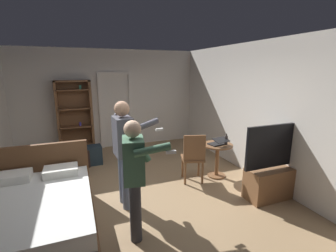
% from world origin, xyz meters
% --- Properties ---
extents(ground_plane, '(6.97, 6.97, 0.00)m').
position_xyz_m(ground_plane, '(0.00, 0.00, 0.00)').
color(ground_plane, '#997A56').
extents(wall_back, '(5.17, 0.12, 2.73)m').
position_xyz_m(wall_back, '(0.00, 3.23, 1.37)').
color(wall_back, silver).
rests_on(wall_back, ground_plane).
extents(wall_right, '(0.12, 6.58, 2.73)m').
position_xyz_m(wall_right, '(2.52, 0.00, 1.37)').
color(wall_right, silver).
rests_on(wall_right, ground_plane).
extents(doorway_frame, '(0.93, 0.08, 2.13)m').
position_xyz_m(doorway_frame, '(0.14, 3.15, 1.22)').
color(doorway_frame, white).
rests_on(doorway_frame, ground_plane).
extents(bed, '(1.51, 1.98, 1.02)m').
position_xyz_m(bed, '(-1.54, -0.35, 0.30)').
color(bed, brown).
rests_on(bed, ground_plane).
extents(bookshelf, '(0.88, 0.32, 1.93)m').
position_xyz_m(bookshelf, '(-0.94, 3.00, 1.03)').
color(bookshelf, brown).
rests_on(bookshelf, ground_plane).
extents(tv_flatscreen, '(1.25, 0.40, 1.32)m').
position_xyz_m(tv_flatscreen, '(2.16, -0.73, 0.41)').
color(tv_flatscreen, brown).
rests_on(tv_flatscreen, ground_plane).
extents(side_table, '(0.61, 0.61, 0.70)m').
position_xyz_m(side_table, '(1.73, 0.35, 0.47)').
color(side_table, brown).
rests_on(side_table, ground_plane).
extents(laptop, '(0.38, 0.39, 0.16)m').
position_xyz_m(laptop, '(1.71, 0.31, 0.75)').
color(laptop, black).
rests_on(laptop, side_table).
extents(bottle_on_table, '(0.06, 0.06, 0.23)m').
position_xyz_m(bottle_on_table, '(1.87, 0.27, 0.80)').
color(bottle_on_table, '#342D2C').
rests_on(bottle_on_table, side_table).
extents(wooden_chair, '(0.52, 0.52, 0.99)m').
position_xyz_m(wooden_chair, '(1.15, 0.29, 0.54)').
color(wooden_chair, brown).
rests_on(wooden_chair, ground_plane).
extents(person_blue_shirt, '(0.61, 0.63, 1.59)m').
position_xyz_m(person_blue_shirt, '(-0.28, -0.83, 0.90)').
color(person_blue_shirt, '#333338').
rests_on(person_blue_shirt, ground_plane).
extents(person_striped_shirt, '(0.73, 0.55, 1.73)m').
position_xyz_m(person_striped_shirt, '(-0.25, -0.04, 0.99)').
color(person_striped_shirt, slate).
rests_on(person_striped_shirt, ground_plane).
extents(suitcase_dark, '(0.66, 0.40, 0.40)m').
position_xyz_m(suitcase_dark, '(-1.04, 1.88, 0.20)').
color(suitcase_dark, black).
rests_on(suitcase_dark, ground_plane).
extents(suitcase_small, '(0.62, 0.36, 0.44)m').
position_xyz_m(suitcase_small, '(-0.73, 1.99, 0.22)').
color(suitcase_small, '#1E2D38').
rests_on(suitcase_small, ground_plane).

